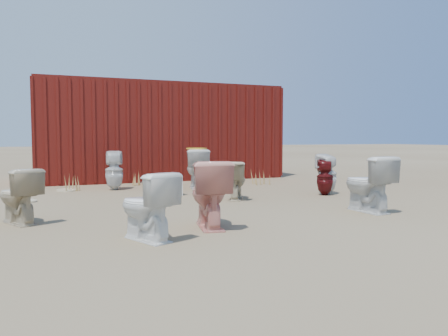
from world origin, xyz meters
name	(u,v)px	position (x,y,z in m)	size (l,w,h in m)	color
ground	(238,206)	(0.00, 0.00, 0.00)	(100.00, 100.00, 0.00)	brown
shipping_container	(159,132)	(0.00, 5.20, 1.20)	(6.00, 2.40, 2.40)	#4C0F0C
toilet_front_a	(147,206)	(-1.79, -1.71, 0.35)	(0.40, 0.69, 0.71)	white
toilet_front_pink	(209,194)	(-0.97, -1.34, 0.40)	(0.44, 0.78, 0.79)	#EE9989
toilet_front_c	(368,184)	(1.49, -1.16, 0.40)	(0.44, 0.78, 0.80)	silver
toilet_front_maroon	(325,177)	(1.99, 0.57, 0.33)	(0.30, 0.30, 0.66)	#510D0F
toilet_back_a	(114,170)	(-1.49, 2.83, 0.39)	(0.35, 0.36, 0.79)	silver
toilet_back_beige_left	(18,196)	(-3.06, -0.27, 0.34)	(0.38, 0.67, 0.68)	#BDAC8A
toilet_back_beige_right	(235,180)	(0.25, 0.70, 0.33)	(0.37, 0.64, 0.66)	#C8B792
toilet_back_yellowlid	(197,169)	(0.13, 2.45, 0.41)	(0.46, 0.80, 0.82)	silver
toilet_back_e	(327,174)	(2.09, 0.65, 0.38)	(0.34, 0.35, 0.75)	white
yellow_lid	(197,149)	(0.13, 2.45, 0.83)	(0.41, 0.52, 0.03)	gold
loose_tank	(168,186)	(-0.71, 1.56, 0.17)	(0.50, 0.20, 0.35)	white
loose_lid_near	(67,190)	(-2.39, 3.06, 0.01)	(0.38, 0.49, 0.02)	#C9BB91
loose_lid_far	(25,201)	(-3.09, 1.74, 0.01)	(0.36, 0.47, 0.02)	#BEB08A
weed_clump_a	(70,183)	(-2.33, 2.99, 0.16)	(0.36, 0.36, 0.31)	olive
weed_clump_b	(207,181)	(0.47, 2.72, 0.13)	(0.32, 0.32, 0.25)	olive
weed_clump_c	(260,177)	(1.72, 2.68, 0.16)	(0.36, 0.36, 0.31)	olive
weed_clump_d	(135,179)	(-0.96, 3.50, 0.14)	(0.30, 0.30, 0.28)	olive
weed_clump_e	(230,176)	(1.23, 3.28, 0.15)	(0.34, 0.34, 0.31)	olive
weed_clump_f	(367,188)	(2.75, 0.32, 0.13)	(0.28, 0.28, 0.27)	olive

